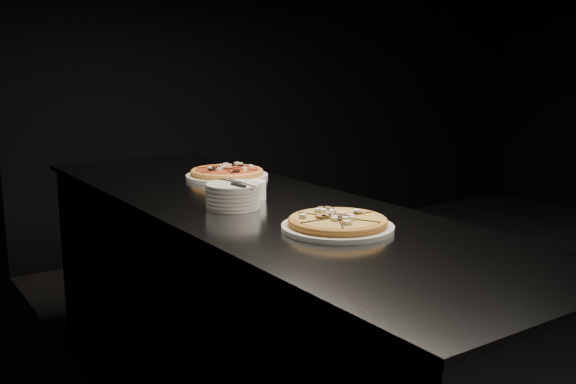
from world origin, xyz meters
TOP-DOWN VIEW (x-y plane):
  - wall_left at (-2.50, 0.00)m, footprint 0.02×5.00m
  - wall_back at (0.00, 2.50)m, footprint 5.00×0.02m
  - counter at (-2.13, 0.00)m, footprint 0.74×2.44m
  - pizza_mushroom at (-2.13, -0.48)m, footprint 0.32×0.32m
  - pizza_tomato at (-1.98, 0.44)m, footprint 0.36×0.36m
  - plate_stack at (-2.23, -0.05)m, footprint 0.18×0.18m
  - cutlery at (-2.22, -0.06)m, footprint 0.07×0.19m
  - ramekin at (-2.10, 0.02)m, footprint 0.07×0.07m

SIDE VIEW (x-z plane):
  - counter at x=-2.13m, z-range 0.00..0.92m
  - pizza_mushroom at x=-2.13m, z-range 0.92..0.96m
  - pizza_tomato at x=-1.98m, z-range 0.92..0.96m
  - ramekin at x=-2.10m, z-range 0.92..0.99m
  - plate_stack at x=-2.23m, z-range 0.92..1.00m
  - cutlery at x=-2.22m, z-range 1.00..1.01m
  - wall_left at x=-2.50m, z-range 0.00..2.80m
  - wall_back at x=0.00m, z-range 0.00..2.80m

